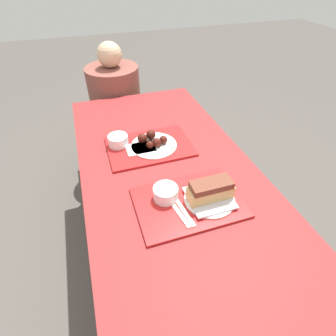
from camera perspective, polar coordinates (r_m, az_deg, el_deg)
ground_plane at (r=1.83m, az=0.13°, el=-18.56°), size 12.00×12.00×0.00m
picnic_table at (r=1.31m, az=0.17°, el=-3.34°), size 0.81×1.71×0.76m
picnic_bench_far at (r=2.34m, az=-8.27°, el=8.52°), size 0.77×0.28×0.42m
tray_near at (r=1.09m, az=4.51°, el=-7.46°), size 0.43×0.30×0.01m
tray_far at (r=1.38m, az=-4.04°, el=4.71°), size 0.43×0.30×0.01m
bowl_coleslaw_near at (r=1.07m, az=-0.52°, el=-5.36°), size 0.10×0.10×0.05m
brisket_sandwich_plate at (r=1.07m, az=9.16°, el=-5.40°), size 0.21×0.21×0.10m
plastic_fork_near at (r=1.04m, az=2.26°, el=-9.53°), size 0.04×0.17×0.00m
plastic_knife_near at (r=1.04m, az=3.41°, el=-9.23°), size 0.04×0.17×0.00m
bowl_coleslaw_far at (r=1.39m, az=-10.81°, el=6.03°), size 0.10×0.10×0.05m
wings_plate_far at (r=1.37m, az=-3.34°, el=5.68°), size 0.24×0.24×0.06m
napkin_far at (r=1.36m, az=-5.96°, el=4.27°), size 0.15×0.10×0.01m
person_seated_across at (r=2.18m, az=-11.48°, el=15.40°), size 0.40×0.40×0.65m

